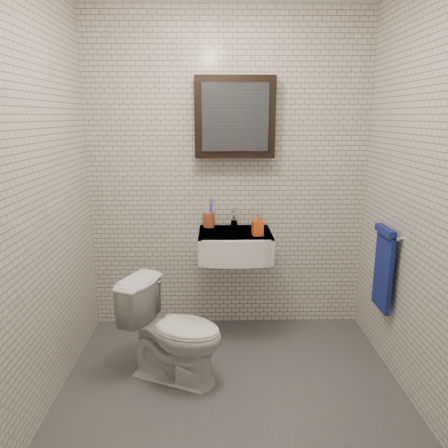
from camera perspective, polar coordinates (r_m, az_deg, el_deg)
ground at (r=2.98m, az=1.03°, el=-21.02°), size 2.20×2.00×0.01m
room_shell at (r=2.45m, az=1.18°, el=8.23°), size 2.22×2.02×2.51m
washbasin at (r=3.32m, az=1.47°, el=-2.79°), size 0.55×0.50×0.20m
faucet at (r=3.46m, az=1.34°, el=0.70°), size 0.06×0.20×0.15m
mirror_cabinet at (r=3.37m, az=1.42°, el=13.75°), size 0.60×0.15×0.60m
towel_rail at (r=3.17m, az=20.13°, el=-5.06°), size 0.09×0.30×0.58m
toothbrush_cup at (r=3.47m, az=-1.99°, el=0.65°), size 0.11×0.11×0.25m
soap_bottle at (r=3.22m, az=4.42°, el=-0.05°), size 0.09×0.09×0.17m
toilet at (r=2.97m, az=-6.55°, el=-13.70°), size 0.76×0.61×0.68m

